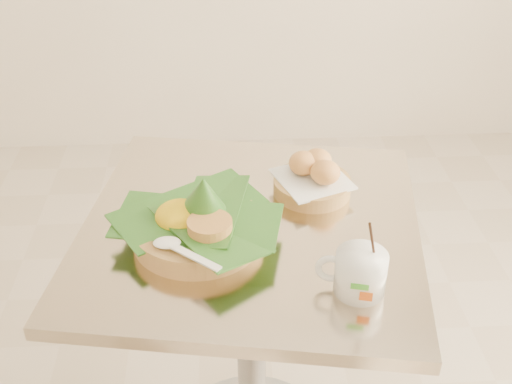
{
  "coord_description": "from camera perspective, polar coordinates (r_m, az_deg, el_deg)",
  "views": [
    {
      "loc": [
        0.09,
        -1.05,
        1.54
      ],
      "look_at": [
        0.16,
        0.06,
        0.82
      ],
      "focal_mm": 45.0,
      "sensor_mm": 36.0,
      "label": 1
    }
  ],
  "objects": [
    {
      "name": "coffee_mug",
      "position": [
        1.17,
        9.15,
        -7.01
      ],
      "size": [
        0.13,
        0.1,
        0.16
      ],
      "rotation": [
        0.0,
        0.0,
        -0.24
      ],
      "color": "white",
      "rests_on": "cafe_table"
    },
    {
      "name": "bread_basket",
      "position": [
        1.44,
        5.11,
        1.26
      ],
      "size": [
        0.19,
        0.19,
        0.09
      ],
      "rotation": [
        0.0,
        0.0,
        -0.41
      ],
      "color": "tan",
      "rests_on": "cafe_table"
    },
    {
      "name": "rice_basket",
      "position": [
        1.28,
        -5.24,
        -2.61
      ],
      "size": [
        0.33,
        0.33,
        0.17
      ],
      "rotation": [
        0.0,
        0.0,
        -0.39
      ],
      "color": "tan",
      "rests_on": "cafe_table"
    },
    {
      "name": "cafe_table",
      "position": [
        1.49,
        -0.42,
        -9.64
      ],
      "size": [
        0.81,
        0.81,
        0.75
      ],
      "rotation": [
        0.0,
        0.0,
        -0.17
      ],
      "color": "gray",
      "rests_on": "floor"
    }
  ]
}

